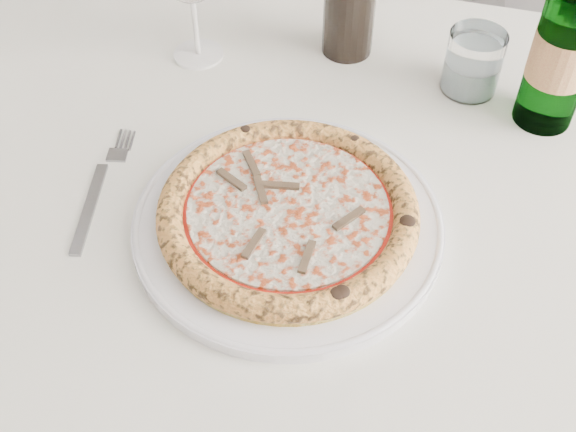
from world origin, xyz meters
name	(u,v)px	position (x,y,z in m)	size (l,w,h in m)	color
dining_table	(304,220)	(0.17, 0.23, 0.66)	(1.38, 0.87, 0.76)	brown
plate	(288,223)	(0.17, 0.13, 0.76)	(0.33, 0.33, 0.02)	white
pizza	(288,212)	(0.17, 0.13, 0.78)	(0.27, 0.27, 0.03)	tan
fork	(99,190)	(-0.05, 0.14, 0.76)	(0.03, 0.19, 0.00)	gray
tumbler	(472,66)	(0.35, 0.41, 0.79)	(0.07, 0.07, 0.08)	white
beer_bottle	(566,43)	(0.44, 0.37, 0.87)	(0.07, 0.07, 0.27)	#266E2A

